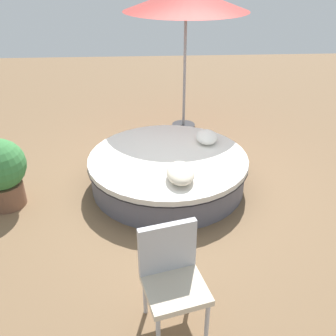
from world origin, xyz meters
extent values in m
plane|color=brown|center=(0.00, 0.00, 0.00)|extent=(16.00, 16.00, 0.00)
cylinder|color=#595966|center=(0.00, 0.00, 0.19)|extent=(2.18, 2.18, 0.39)
cylinder|color=black|center=(0.00, 0.00, 0.39)|extent=(2.26, 2.26, 0.02)
cylinder|color=silver|center=(0.00, 0.00, 0.43)|extent=(2.25, 2.25, 0.08)
ellipsoid|color=beige|center=(0.63, 0.12, 0.56)|extent=(0.55, 0.35, 0.18)
ellipsoid|color=white|center=(-0.42, 0.61, 0.56)|extent=(0.40, 0.32, 0.19)
cylinder|color=#B7B7BC|center=(2.55, 0.19, 0.21)|extent=(0.04, 0.04, 0.42)
cylinder|color=#B7B7BC|center=(2.66, -0.24, 0.21)|extent=(0.04, 0.04, 0.42)
cylinder|color=#B7B7BC|center=(2.14, 0.08, 0.21)|extent=(0.04, 0.04, 0.42)
cylinder|color=#B7B7BC|center=(2.26, -0.34, 0.21)|extent=(0.04, 0.04, 0.42)
cube|color=beige|center=(2.40, -0.08, 0.45)|extent=(0.61, 0.63, 0.06)
cube|color=#B7B7BC|center=(2.19, -0.13, 0.73)|extent=(0.19, 0.52, 0.50)
cylinder|color=#262628|center=(-2.05, 0.42, 0.04)|extent=(0.44, 0.44, 0.08)
cylinder|color=#99999E|center=(-2.05, 0.42, 1.24)|extent=(0.05, 0.05, 2.48)
cylinder|color=brown|center=(0.37, -2.18, 0.16)|extent=(0.47, 0.47, 0.33)
camera|label=1|loc=(4.72, -0.28, 2.97)|focal=40.60mm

